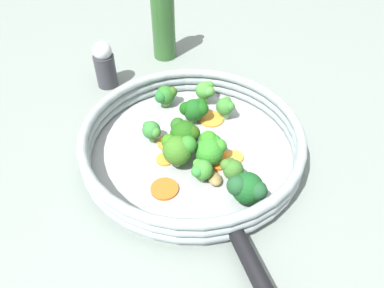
{
  "coord_description": "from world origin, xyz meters",
  "views": [
    {
      "loc": [
        -0.4,
        0.2,
        0.46
      ],
      "look_at": [
        0.0,
        0.0,
        0.03
      ],
      "focal_mm": 35.0,
      "sensor_mm": 36.0,
      "label": 1
    }
  ],
  "objects_px": {
    "broccoli_floret_9": "(201,170)",
    "broccoli_floret_10": "(185,134)",
    "broccoli_floret_3": "(195,109)",
    "broccoli_floret_5": "(210,149)",
    "broccoli_floret_6": "(232,169)",
    "mushroom_piece_1": "(216,178)",
    "broccoli_floret_8": "(206,91)",
    "mushroom_piece_0": "(190,134)",
    "carrot_slice_4": "(165,159)",
    "skillet": "(192,153)",
    "broccoli_floret_1": "(248,188)",
    "broccoli_floret_7": "(178,149)",
    "carrot_slice_0": "(217,162)",
    "oil_bottle": "(163,21)",
    "carrot_slice_2": "(185,136)",
    "carrot_slice_7": "(218,155)",
    "salt_shaker": "(105,65)",
    "carrot_slice_1": "(164,189)",
    "carrot_slice_3": "(169,143)",
    "broccoli_floret_2": "(165,95)",
    "broccoli_floret_0": "(152,130)",
    "carrot_slice_5": "(211,119)",
    "carrot_slice_6": "(235,157)",
    "broccoli_floret_4": "(225,107)"
  },
  "relations": [
    {
      "from": "broccoli_floret_9",
      "to": "broccoli_floret_10",
      "type": "distance_m",
      "value": 0.07
    },
    {
      "from": "broccoli_floret_3",
      "to": "broccoli_floret_5",
      "type": "height_order",
      "value": "broccoli_floret_5"
    },
    {
      "from": "broccoli_floret_6",
      "to": "mushroom_piece_1",
      "type": "xyz_separation_m",
      "value": [
        0.01,
        0.02,
        -0.02
      ]
    },
    {
      "from": "broccoli_floret_8",
      "to": "mushroom_piece_0",
      "type": "relative_size",
      "value": 1.97
    },
    {
      "from": "carrot_slice_4",
      "to": "mushroom_piece_0",
      "type": "height_order",
      "value": "mushroom_piece_0"
    },
    {
      "from": "skillet",
      "to": "broccoli_floret_1",
      "type": "distance_m",
      "value": 0.14
    },
    {
      "from": "skillet",
      "to": "mushroom_piece_0",
      "type": "xyz_separation_m",
      "value": [
        0.03,
        -0.01,
        0.01
      ]
    },
    {
      "from": "broccoli_floret_3",
      "to": "broccoli_floret_7",
      "type": "xyz_separation_m",
      "value": [
        -0.09,
        0.07,
        0.01
      ]
    },
    {
      "from": "carrot_slice_0",
      "to": "oil_bottle",
      "type": "height_order",
      "value": "oil_bottle"
    },
    {
      "from": "carrot_slice_2",
      "to": "broccoli_floret_7",
      "type": "bearing_deg",
      "value": 144.36
    },
    {
      "from": "carrot_slice_7",
      "to": "broccoli_floret_9",
      "type": "distance_m",
      "value": 0.06
    },
    {
      "from": "broccoli_floret_7",
      "to": "mushroom_piece_0",
      "type": "distance_m",
      "value": 0.08
    },
    {
      "from": "mushroom_piece_1",
      "to": "salt_shaker",
      "type": "relative_size",
      "value": 0.28
    },
    {
      "from": "carrot_slice_1",
      "to": "carrot_slice_3",
      "type": "bearing_deg",
      "value": -28.07
    },
    {
      "from": "carrot_slice_1",
      "to": "broccoli_floret_2",
      "type": "xyz_separation_m",
      "value": [
        0.19,
        -0.09,
        0.02
      ]
    },
    {
      "from": "carrot_slice_7",
      "to": "salt_shaker",
      "type": "height_order",
      "value": "salt_shaker"
    },
    {
      "from": "broccoli_floret_1",
      "to": "salt_shaker",
      "type": "bearing_deg",
      "value": 12.02
    },
    {
      "from": "mushroom_piece_1",
      "to": "broccoli_floret_0",
      "type": "bearing_deg",
      "value": 21.96
    },
    {
      "from": "carrot_slice_0",
      "to": "broccoli_floret_9",
      "type": "xyz_separation_m",
      "value": [
        -0.02,
        0.04,
        0.02
      ]
    },
    {
      "from": "carrot_slice_5",
      "to": "carrot_slice_7",
      "type": "height_order",
      "value": "same"
    },
    {
      "from": "carrot_slice_4",
      "to": "oil_bottle",
      "type": "height_order",
      "value": "oil_bottle"
    },
    {
      "from": "carrot_slice_4",
      "to": "broccoli_floret_7",
      "type": "height_order",
      "value": "broccoli_floret_7"
    },
    {
      "from": "carrot_slice_1",
      "to": "skillet",
      "type": "bearing_deg",
      "value": -53.24
    },
    {
      "from": "carrot_slice_6",
      "to": "broccoli_floret_3",
      "type": "bearing_deg",
      "value": 7.51
    },
    {
      "from": "carrot_slice_0",
      "to": "carrot_slice_6",
      "type": "bearing_deg",
      "value": -96.47
    },
    {
      "from": "broccoli_floret_7",
      "to": "oil_bottle",
      "type": "bearing_deg",
      "value": -20.53
    },
    {
      "from": "broccoli_floret_7",
      "to": "broccoli_floret_0",
      "type": "bearing_deg",
      "value": 12.69
    },
    {
      "from": "carrot_slice_3",
      "to": "carrot_slice_6",
      "type": "height_order",
      "value": "same"
    },
    {
      "from": "broccoli_floret_0",
      "to": "broccoli_floret_5",
      "type": "height_order",
      "value": "broccoli_floret_5"
    },
    {
      "from": "broccoli_floret_10",
      "to": "carrot_slice_6",
      "type": "bearing_deg",
      "value": -132.01
    },
    {
      "from": "broccoli_floret_9",
      "to": "mushroom_piece_1",
      "type": "relative_size",
      "value": 1.36
    },
    {
      "from": "carrot_slice_0",
      "to": "carrot_slice_3",
      "type": "relative_size",
      "value": 0.95
    },
    {
      "from": "carrot_slice_6",
      "to": "broccoli_floret_0",
      "type": "bearing_deg",
      "value": 46.42
    },
    {
      "from": "carrot_slice_6",
      "to": "broccoli_floret_8",
      "type": "distance_m",
      "value": 0.16
    },
    {
      "from": "skillet",
      "to": "broccoli_floret_2",
      "type": "distance_m",
      "value": 0.14
    },
    {
      "from": "broccoli_floret_4",
      "to": "oil_bottle",
      "type": "height_order",
      "value": "oil_bottle"
    },
    {
      "from": "broccoli_floret_2",
      "to": "mushroom_piece_1",
      "type": "distance_m",
      "value": 0.21
    },
    {
      "from": "broccoli_floret_6",
      "to": "broccoli_floret_4",
      "type": "bearing_deg",
      "value": -27.3
    },
    {
      "from": "carrot_slice_2",
      "to": "broccoli_floret_5",
      "type": "xyz_separation_m",
      "value": [
        -0.07,
        -0.01,
        0.02
      ]
    },
    {
      "from": "broccoli_floret_2",
      "to": "broccoli_floret_5",
      "type": "xyz_separation_m",
      "value": [
        -0.17,
        -0.0,
        0.0
      ]
    },
    {
      "from": "carrot_slice_4",
      "to": "broccoli_floret_8",
      "type": "xyz_separation_m",
      "value": [
        0.1,
        -0.13,
        0.03
      ]
    },
    {
      "from": "broccoli_floret_10",
      "to": "carrot_slice_2",
      "type": "bearing_deg",
      "value": -26.36
    },
    {
      "from": "carrot_slice_6",
      "to": "mushroom_piece_1",
      "type": "xyz_separation_m",
      "value": [
        -0.03,
        0.05,
        0.0
      ]
    },
    {
      "from": "carrot_slice_2",
      "to": "oil_bottle",
      "type": "xyz_separation_m",
      "value": [
        0.28,
        -0.09,
        0.07
      ]
    },
    {
      "from": "broccoli_floret_10",
      "to": "broccoli_floret_3",
      "type": "bearing_deg",
      "value": -39.88
    },
    {
      "from": "broccoli_floret_6",
      "to": "carrot_slice_5",
      "type": "bearing_deg",
      "value": -17.6
    },
    {
      "from": "broccoli_floret_7",
      "to": "broccoli_floret_8",
      "type": "bearing_deg",
      "value": -43.41
    },
    {
      "from": "broccoli_floret_1",
      "to": "broccoli_floret_2",
      "type": "distance_m",
      "value": 0.26
    },
    {
      "from": "carrot_slice_6",
      "to": "broccoli_floret_7",
      "type": "height_order",
      "value": "broccoli_floret_7"
    },
    {
      "from": "mushroom_piece_0",
      "to": "salt_shaker",
      "type": "height_order",
      "value": "salt_shaker"
    }
  ]
}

